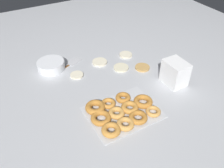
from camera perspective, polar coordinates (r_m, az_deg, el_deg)
The scene contains 10 objects.
ground_plane at distance 1.50m, azimuth 0.02°, elevation 0.85°, with size 3.00×3.00×0.00m, color #B2B5BA.
pancake_0 at distance 1.66m, azimuth -2.97°, elevation 5.29°, with size 0.10×0.10×0.01m, color beige.
pancake_1 at distance 1.60m, azimuth 2.20°, elevation 3.98°, with size 0.10×0.10×0.01m, color beige.
pancake_2 at distance 1.74m, azimuth 3.34°, elevation 7.03°, with size 0.09×0.09×0.01m, color beige.
pancake_3 at distance 1.62m, azimuth 7.32°, elevation 3.98°, with size 0.10×0.10×0.01m, color tan.
pancake_4 at distance 1.55m, azimuth -8.45°, elevation 2.14°, with size 0.08×0.08×0.01m, color beige.
donut_tray at distance 1.27m, azimuth 2.17°, elevation -6.69°, with size 0.38×0.29×0.04m.
batter_bowl at distance 1.64m, azimuth -14.46°, elevation 4.39°, with size 0.18×0.18×0.06m.
container_stack at distance 1.49m, azimuth 14.91°, elevation 2.63°, with size 0.11×0.15×0.15m.
spatula at distance 1.68m, azimuth -9.69°, elevation 5.00°, with size 0.23×0.14×0.01m.
Camera 1 is at (-0.58, -1.03, 0.92)m, focal length 38.00 mm.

